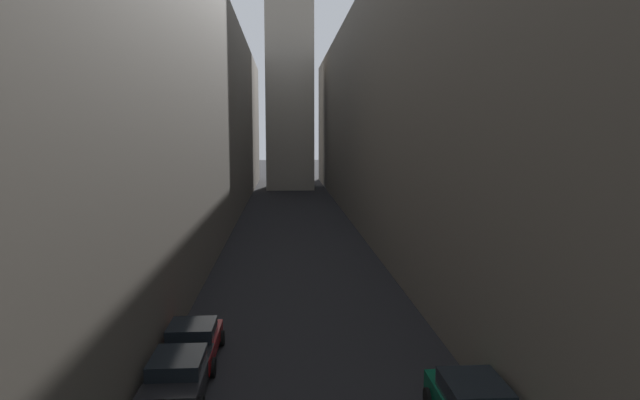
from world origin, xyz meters
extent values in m
plane|color=black|center=(0.00, 48.00, 0.00)|extent=(264.00, 264.00, 0.00)
cube|color=#60594F|center=(-12.69, 50.00, 10.00)|extent=(14.38, 108.00, 20.00)
cube|color=#60594F|center=(12.84, 50.00, 10.16)|extent=(14.68, 108.00, 20.33)
cube|color=#9E9384|center=(0.00, 87.43, 21.70)|extent=(7.20, 7.20, 43.40)
cube|color=black|center=(-4.40, 19.87, 0.61)|extent=(1.79, 4.16, 0.60)
cube|color=black|center=(-4.40, 19.81, 1.14)|extent=(1.65, 2.03, 0.47)
cylinder|color=black|center=(-5.30, 21.28, 0.31)|extent=(0.22, 0.62, 0.62)
cylinder|color=black|center=(-3.50, 21.28, 0.31)|extent=(0.22, 0.62, 0.62)
cube|color=maroon|center=(-4.40, 22.55, 0.59)|extent=(1.83, 4.16, 0.56)
cube|color=black|center=(-4.40, 22.61, 1.15)|extent=(1.69, 1.76, 0.56)
cylinder|color=black|center=(-5.32, 23.96, 0.31)|extent=(0.22, 0.62, 0.62)
cylinder|color=black|center=(-3.48, 23.96, 0.31)|extent=(0.22, 0.62, 0.62)
cylinder|color=black|center=(-5.32, 21.13, 0.31)|extent=(0.22, 0.62, 0.62)
cylinder|color=black|center=(-3.48, 21.13, 0.31)|extent=(0.22, 0.62, 0.62)
cube|color=black|center=(4.40, 16.99, 1.28)|extent=(1.66, 2.06, 0.56)
cylinder|color=black|center=(3.50, 18.40, 0.34)|extent=(0.22, 0.68, 0.68)
cylinder|color=black|center=(5.30, 18.40, 0.34)|extent=(0.22, 0.68, 0.68)
camera|label=1|loc=(-0.91, 2.76, 8.47)|focal=30.52mm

